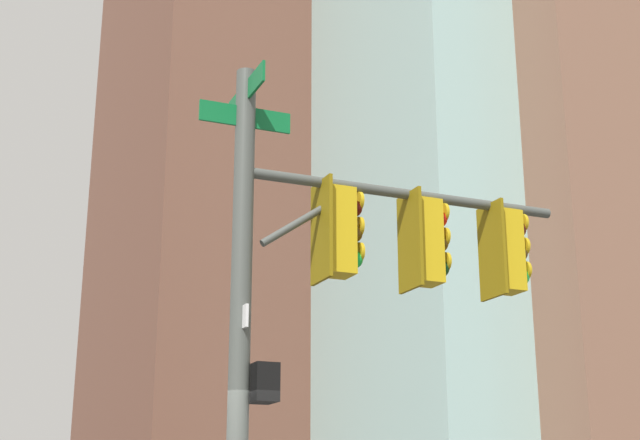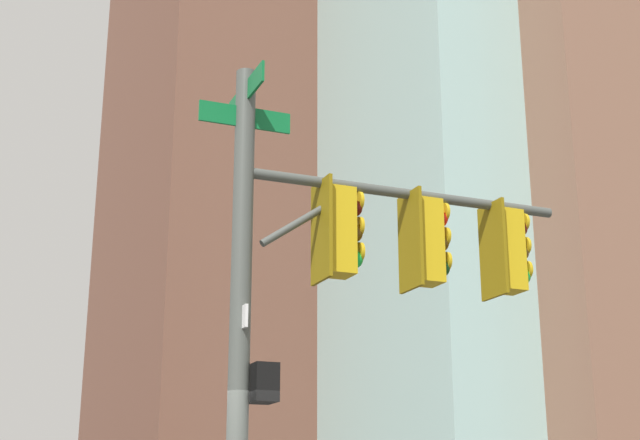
% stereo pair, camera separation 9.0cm
% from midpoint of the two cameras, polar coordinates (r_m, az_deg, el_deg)
% --- Properties ---
extents(signal_pole_assembly, '(1.21, 4.52, 6.07)m').
position_cam_midpoint_polar(signal_pole_assembly, '(10.46, 2.58, -3.09)').
color(signal_pole_assembly, '#4C514C').
rests_on(signal_pole_assembly, ground_plane).
extents(building_brick_nearside, '(19.99, 17.80, 51.65)m').
position_cam_midpoint_polar(building_brick_nearside, '(52.07, 15.30, 11.78)').
color(building_brick_nearside, '#845B47').
rests_on(building_brick_nearside, ground_plane).
extents(building_brick_midblock, '(21.55, 16.29, 39.63)m').
position_cam_midpoint_polar(building_brick_midblock, '(51.92, 15.21, 4.55)').
color(building_brick_midblock, brown).
rests_on(building_brick_midblock, ground_plane).
extents(building_brick_farside, '(21.88, 16.58, 50.57)m').
position_cam_midpoint_polar(building_brick_farside, '(59.09, -3.34, 7.03)').
color(building_brick_farside, brown).
rests_on(building_brick_farside, ground_plane).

